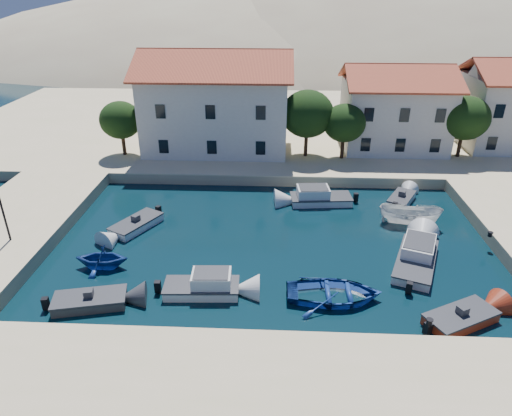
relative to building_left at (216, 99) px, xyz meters
The scene contains 19 objects.
ground 29.24m from the building_left, 77.91° to the right, with size 400.00×400.00×0.00m, color black.
quay_west 22.86m from the building_left, 125.84° to the right, with size 8.00×20.00×1.00m, color #C9B989.
quay_north 13.91m from the building_left, 51.34° to the left, with size 80.00×36.00×1.00m, color #C9B989.
hills 103.51m from the building_left, 74.43° to the left, with size 254.00×176.00×99.00m.
building_left is the anchor object (origin of this frame).
building_mid 18.04m from the building_left, ahead, with size 10.50×8.40×8.30m.
building_right 30.07m from the building_left, ahead, with size 9.45×8.40×8.80m.
trees 10.87m from the building_left, 13.60° to the right, with size 37.30×5.30×6.45m.
bollards 26.13m from the building_left, 69.97° to the right, with size 29.36×9.56×0.30m.
motorboat_grey_sw 26.24m from the building_left, 99.42° to the right, with size 4.30×2.61×1.25m.
cabin_cruiser_south 24.54m from the building_left, 85.38° to the right, with size 4.47×2.07×1.60m.
rowboat_south 26.57m from the building_left, 68.16° to the right, with size 3.91×5.47×1.13m, color navy.
motorboat_red_se 30.96m from the building_left, 57.85° to the right, with size 4.38×3.45×1.25m.
cabin_cruiser_east 25.96m from the building_left, 53.04° to the right, with size 4.17×6.07×1.60m.
boat_east 22.68m from the building_left, 42.13° to the right, with size 1.71×4.54×1.75m, color silver.
motorboat_white_ne 20.58m from the building_left, 33.11° to the right, with size 3.00×3.69×1.25m.
rowboat_west 22.77m from the building_left, 102.73° to the right, with size 2.86×3.31×1.74m, color navy.
motorboat_white_west 17.63m from the building_left, 104.38° to the right, with size 3.56×4.46×1.25m.
cabin_cruiser_north 15.90m from the building_left, 48.49° to the right, with size 5.14×2.54×1.60m.
Camera 1 is at (0.17, -17.52, 16.43)m, focal length 32.00 mm.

